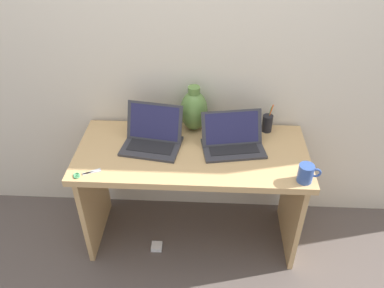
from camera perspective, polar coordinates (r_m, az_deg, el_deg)
The scene contains 10 objects.
ground_plane at distance 2.74m, azimuth -0.00°, elevation -13.22°, with size 6.00×6.00×0.00m, color #564C47.
back_wall at distance 2.28m, azimuth 0.43°, elevation 13.60°, with size 4.40×0.04×2.40m, color beige.
desk at distance 2.34m, azimuth -0.00°, elevation -4.23°, with size 1.34×0.59×0.73m.
laptop_left at distance 2.27m, azimuth -5.79°, elevation 1.32°, with size 0.36×0.30×0.23m.
laptop_right at distance 2.25m, azimuth 6.01°, elevation 0.74°, with size 0.38×0.28×0.20m.
green_vase at distance 2.35m, azimuth 0.29°, elevation 5.04°, with size 0.17×0.17×0.29m.
coffee_mug at distance 2.09m, azimuth 16.49°, elevation -4.17°, with size 0.12×0.08×0.10m.
pen_cup at distance 2.41m, azimuth 11.06°, elevation 3.06°, with size 0.06×0.06×0.19m.
scissors at distance 2.15m, azimuth -15.91°, elevation -4.32°, with size 0.14×0.09×0.01m.
power_brick at distance 2.66m, azimuth -5.23°, elevation -14.83°, with size 0.07×0.07×0.03m, color white.
Camera 1 is at (0.09, -1.77, 2.09)m, focal length 36.13 mm.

